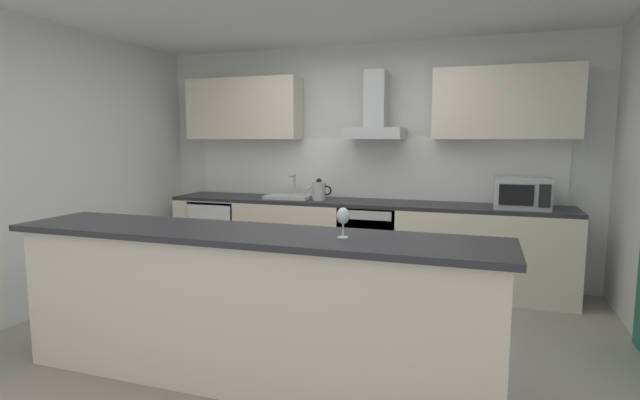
{
  "coord_description": "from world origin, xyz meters",
  "views": [
    {
      "loc": [
        1.27,
        -3.4,
        1.56
      ],
      "look_at": [
        -0.04,
        0.43,
        1.05
      ],
      "focal_mm": 27.2,
      "sensor_mm": 36.0,
      "label": 1
    }
  ],
  "objects_px": {
    "sink": "(291,196)",
    "microwave": "(522,193)",
    "range_hood": "(375,118)",
    "wine_glass": "(343,217)",
    "oven": "(371,243)",
    "refrigerator": "(222,235)",
    "kettle": "(319,191)"
  },
  "relations": [
    {
      "from": "refrigerator",
      "to": "wine_glass",
      "type": "xyz_separation_m",
      "value": [
        2.16,
        -2.32,
        0.69
      ]
    },
    {
      "from": "oven",
      "to": "range_hood",
      "type": "bearing_deg",
      "value": 90.0
    },
    {
      "from": "sink",
      "to": "microwave",
      "type": "bearing_deg",
      "value": -0.93
    },
    {
      "from": "range_hood",
      "to": "wine_glass",
      "type": "distance_m",
      "value": 2.57
    },
    {
      "from": "kettle",
      "to": "wine_glass",
      "type": "distance_m",
      "value": 2.47
    },
    {
      "from": "microwave",
      "to": "kettle",
      "type": "xyz_separation_m",
      "value": [
        -2.04,
        -0.01,
        -0.04
      ]
    },
    {
      "from": "kettle",
      "to": "range_hood",
      "type": "xyz_separation_m",
      "value": [
        0.57,
        0.16,
        0.78
      ]
    },
    {
      "from": "refrigerator",
      "to": "sink",
      "type": "xyz_separation_m",
      "value": [
        0.88,
        0.01,
        0.5
      ]
    },
    {
      "from": "oven",
      "to": "microwave",
      "type": "distance_m",
      "value": 1.58
    },
    {
      "from": "oven",
      "to": "refrigerator",
      "type": "bearing_deg",
      "value": -179.91
    },
    {
      "from": "microwave",
      "to": "sink",
      "type": "xyz_separation_m",
      "value": [
        -2.39,
        0.04,
        -0.12
      ]
    },
    {
      "from": "kettle",
      "to": "sink",
      "type": "bearing_deg",
      "value": 172.79
    },
    {
      "from": "kettle",
      "to": "range_hood",
      "type": "height_order",
      "value": "range_hood"
    },
    {
      "from": "refrigerator",
      "to": "kettle",
      "type": "relative_size",
      "value": 2.94
    },
    {
      "from": "sink",
      "to": "range_hood",
      "type": "relative_size",
      "value": 0.69
    },
    {
      "from": "range_hood",
      "to": "wine_glass",
      "type": "xyz_separation_m",
      "value": [
        0.36,
        -2.45,
        -0.67
      ]
    },
    {
      "from": "wine_glass",
      "to": "range_hood",
      "type": "bearing_deg",
      "value": 98.35
    },
    {
      "from": "oven",
      "to": "sink",
      "type": "relative_size",
      "value": 1.6
    },
    {
      "from": "microwave",
      "to": "wine_glass",
      "type": "height_order",
      "value": "microwave"
    },
    {
      "from": "kettle",
      "to": "microwave",
      "type": "bearing_deg",
      "value": 0.16
    },
    {
      "from": "oven",
      "to": "wine_glass",
      "type": "relative_size",
      "value": 4.5
    },
    {
      "from": "sink",
      "to": "wine_glass",
      "type": "xyz_separation_m",
      "value": [
        1.28,
        -2.34,
        0.18
      ]
    },
    {
      "from": "oven",
      "to": "wine_glass",
      "type": "height_order",
      "value": "wine_glass"
    },
    {
      "from": "oven",
      "to": "sink",
      "type": "distance_m",
      "value": 1.04
    },
    {
      "from": "microwave",
      "to": "wine_glass",
      "type": "distance_m",
      "value": 2.55
    },
    {
      "from": "kettle",
      "to": "wine_glass",
      "type": "relative_size",
      "value": 1.62
    },
    {
      "from": "oven",
      "to": "microwave",
      "type": "xyz_separation_m",
      "value": [
        1.47,
        -0.03,
        0.59
      ]
    },
    {
      "from": "sink",
      "to": "wine_glass",
      "type": "bearing_deg",
      "value": -61.18
    },
    {
      "from": "oven",
      "to": "range_hood",
      "type": "xyz_separation_m",
      "value": [
        0.0,
        0.13,
        1.33
      ]
    },
    {
      "from": "refrigerator",
      "to": "microwave",
      "type": "height_order",
      "value": "microwave"
    },
    {
      "from": "range_hood",
      "to": "wine_glass",
      "type": "bearing_deg",
      "value": -81.65
    },
    {
      "from": "oven",
      "to": "microwave",
      "type": "height_order",
      "value": "microwave"
    }
  ]
}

